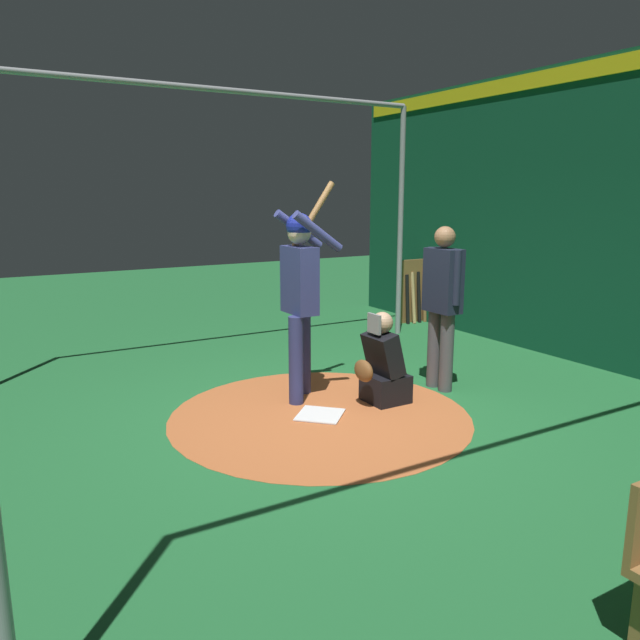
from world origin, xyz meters
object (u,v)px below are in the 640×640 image
batter (300,286)px  bat_rack (417,293)px  umpire (442,299)px  baseball_1 (399,400)px  catcher (383,368)px  baseball_0 (379,385)px  home_plate (320,415)px

batter → bat_rack: size_ratio=2.13×
umpire → baseball_1: bearing=14.8°
catcher → umpire: (-0.82, -0.06, 0.63)m
umpire → baseball_0: 1.17m
home_plate → catcher: bearing=-178.8°
home_plate → umpire: size_ratio=0.24×
home_plate → batter: size_ratio=0.19×
umpire → bat_rack: 3.62m
baseball_1 → catcher: bearing=-45.5°
umpire → home_plate: bearing=2.7°
home_plate → bat_rack: size_ratio=0.40×
baseball_0 → umpire: bearing=150.9°
home_plate → baseball_1: 0.88m
baseball_1 → bat_rack: bearing=-131.7°
baseball_0 → baseball_1: bearing=77.1°
catcher → home_plate: bearing=1.2°
catcher → bat_rack: size_ratio=0.90×
catcher → baseball_1: 0.37m
batter → baseball_1: 1.54m
catcher → bat_rack: (-2.89, -2.98, 0.12)m
batter → baseball_0: bearing=168.8°
bat_rack → baseball_0: bat_rack is taller
home_plate → umpire: bearing=-177.3°
batter → baseball_1: batter is taller
batter → baseball_0: batter is taller
home_plate → batter: (-0.10, -0.57, 1.18)m
umpire → baseball_1: umpire is taller
batter → baseball_1: (-0.77, 0.68, -1.15)m
umpire → bat_rack: bearing=-125.3°
batter → umpire: size_ratio=1.26×
catcher → baseball_1: catcher is taller
baseball_0 → batter: bearing=-11.2°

